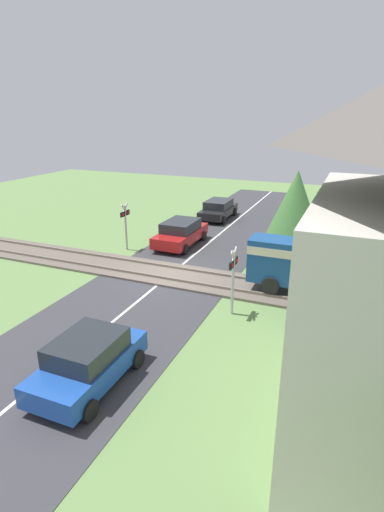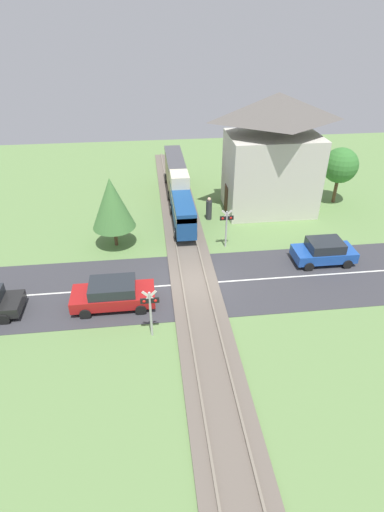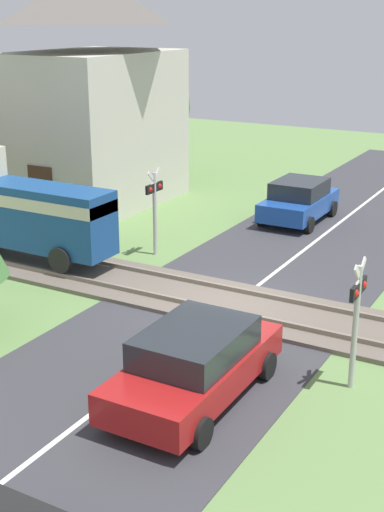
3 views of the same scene
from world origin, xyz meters
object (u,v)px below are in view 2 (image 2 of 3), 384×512
Objects in this scene: car_near_crossing at (113,294)px; station_building at (272,156)px; train at (178,186)px; pedestrian_by_station at (209,209)px; crossing_signal_east_approach at (226,223)px; crossing_signal_west_approach at (150,307)px; car_far_side at (324,251)px.

station_building reaches higher than car_near_crossing.
train is at bearing 171.90° from station_building.
pedestrian_by_station reaches higher than car_near_crossing.
crossing_signal_east_approach is (2.62, -6.56, -0.06)m from train.
train reaches higher than crossing_signal_west_approach.
crossing_signal_west_approach is 1.55× the size of pedestrian_by_station.
crossing_signal_west_approach is 13.24m from pedestrian_by_station.
car_near_crossing is 2.49× the size of pedestrian_by_station.
crossing_signal_west_approach is (-11.07, -5.47, 0.99)m from car_far_side.
station_building is (4.46, 5.55, 2.54)m from crossing_signal_east_approach.
car_far_side is (13.05, 2.88, 0.00)m from car_near_crossing.
crossing_signal_east_approach is 0.31× the size of station_building.
car_near_crossing is 0.50× the size of station_building.
crossing_signal_west_approach is at bearing -100.17° from train.
train is 3.29m from pedestrian_by_station.
crossing_signal_west_approach is (1.98, -2.59, 1.00)m from car_near_crossing.
station_building is (9.71, 13.60, 2.54)m from crossing_signal_west_approach.
crossing_signal_west_approach is at bearing -153.72° from car_far_side.
train is 7.57m from station_building.
crossing_signal_west_approach is 9.61m from crossing_signal_east_approach.
crossing_signal_west_approach reaches higher than car_near_crossing.
train reaches higher than car_near_crossing.
train is 7.12× the size of pedestrian_by_station.
crossing_signal_east_approach is 1.55× the size of pedestrian_by_station.
car_far_side is 6.45m from crossing_signal_east_approach.
crossing_signal_east_approach is at bearing 156.06° from car_far_side.
car_near_crossing is 9.12m from crossing_signal_east_approach.
crossing_signal_east_approach is at bearing -128.80° from station_building.
car_near_crossing is at bearing -110.95° from train.
car_near_crossing is 13.37m from car_far_side.
station_building is at bearing -8.10° from train.
car_far_side reaches higher than car_near_crossing.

